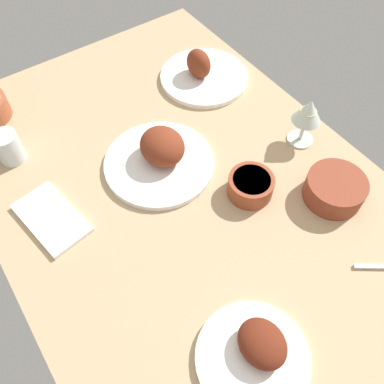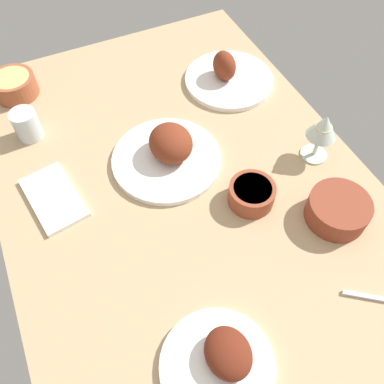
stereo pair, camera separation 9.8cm
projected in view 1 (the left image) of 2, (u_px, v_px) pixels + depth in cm
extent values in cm
cube|color=tan|center=(192.00, 201.00, 101.22)|extent=(140.00, 90.00, 4.00)
cylinder|color=white|center=(252.00, 358.00, 77.16)|extent=(22.03, 22.03, 1.60)
ellipsoid|color=#602314|center=(262.00, 343.00, 75.47)|extent=(10.15, 8.70, 5.57)
cylinder|color=white|center=(159.00, 163.00, 104.62)|extent=(28.45, 28.45, 1.60)
ellipsoid|color=maroon|center=(162.00, 146.00, 101.69)|extent=(12.29, 10.97, 8.55)
cylinder|color=white|center=(204.00, 77.00, 124.16)|extent=(26.84, 26.84, 1.60)
ellipsoid|color=maroon|center=(199.00, 64.00, 120.31)|extent=(8.64, 6.24, 8.74)
cylinder|color=brown|center=(251.00, 186.00, 98.20)|extent=(11.16, 11.16, 5.32)
cylinder|color=white|center=(252.00, 180.00, 96.43)|extent=(9.16, 9.16, 1.00)
cylinder|color=brown|center=(335.00, 189.00, 97.18)|extent=(14.38, 14.38, 6.07)
cylinder|color=#4C192D|center=(338.00, 183.00, 95.11)|extent=(11.79, 11.79, 1.00)
cylinder|color=silver|center=(300.00, 139.00, 110.18)|extent=(7.00, 7.00, 0.50)
cylinder|color=silver|center=(303.00, 129.00, 107.11)|extent=(1.00, 1.00, 7.00)
cone|color=silver|center=(309.00, 111.00, 101.58)|extent=(7.60, 7.60, 6.50)
cylinder|color=beige|center=(307.00, 115.00, 102.77)|extent=(4.18, 4.18, 2.80)
cylinder|color=silver|center=(8.00, 147.00, 103.27)|extent=(6.86, 6.86, 8.40)
cube|color=white|center=(52.00, 218.00, 95.33)|extent=(20.54, 13.70, 1.20)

